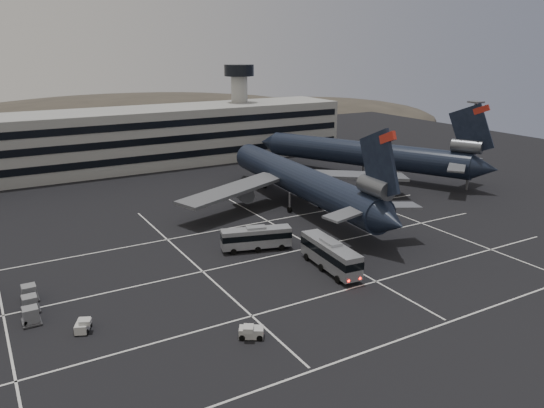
% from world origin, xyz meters
% --- Properties ---
extents(ground, '(260.00, 260.00, 0.00)m').
position_xyz_m(ground, '(0.00, 0.00, 0.00)').
color(ground, black).
rests_on(ground, ground).
extents(lane_markings, '(90.00, 55.62, 0.01)m').
position_xyz_m(lane_markings, '(0.95, 0.72, 0.01)').
color(lane_markings, silver).
rests_on(lane_markings, ground).
extents(terminal, '(125.00, 26.00, 24.00)m').
position_xyz_m(terminal, '(-2.95, 71.14, 6.93)').
color(terminal, gray).
rests_on(terminal, ground).
extents(hills, '(352.00, 180.00, 44.00)m').
position_xyz_m(hills, '(17.99, 170.00, -12.07)').
color(hills, '#38332B').
rests_on(hills, ground).
extents(lightpole_right, '(2.40, 2.40, 18.28)m').
position_xyz_m(lightpole_right, '(58.00, 15.00, 11.82)').
color(lightpole_right, slate).
rests_on(lightpole_right, ground).
extents(trijet_main, '(47.33, 57.69, 18.08)m').
position_xyz_m(trijet_main, '(21.07, 21.47, 5.25)').
color(trijet_main, black).
rests_on(trijet_main, ground).
extents(trijet_far, '(32.38, 54.00, 18.08)m').
position_xyz_m(trijet_far, '(47.44, 34.50, 5.43)').
color(trijet_far, black).
rests_on(trijet_far, ground).
extents(bus_near, '(3.78, 11.94, 4.15)m').
position_xyz_m(bus_near, '(9.11, -3.97, 2.27)').
color(bus_near, gray).
rests_on(bus_near, ground).
extents(bus_far, '(10.55, 5.16, 3.63)m').
position_xyz_m(bus_far, '(3.95, 7.34, 1.99)').
color(bus_far, gray).
rests_on(bus_far, ground).
extents(tug_a, '(2.19, 2.63, 1.47)m').
position_xyz_m(tug_a, '(-22.97, -3.96, 0.65)').
color(tug_a, beige).
rests_on(tug_a, ground).
extents(tug_b, '(2.87, 2.56, 1.59)m').
position_xyz_m(tug_b, '(-8.09, -14.03, 0.70)').
color(tug_b, beige).
rests_on(tug_b, ground).
extents(uld_cluster, '(7.69, 11.93, 1.88)m').
position_xyz_m(uld_cluster, '(-30.00, 4.68, 0.92)').
color(uld_cluster, '#2D2D30').
rests_on(uld_cluster, ground).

